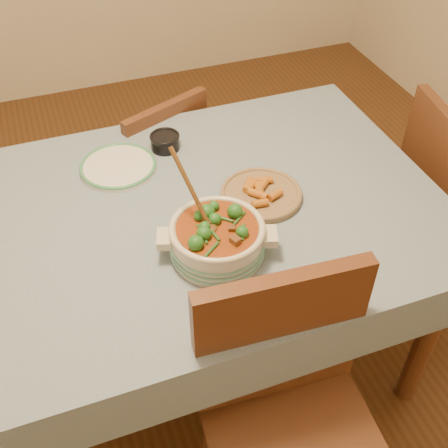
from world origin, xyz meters
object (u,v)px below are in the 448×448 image
(white_plate, at_px, (118,167))
(chair_right, at_px, (448,198))
(condiment_bowl, at_px, (165,141))
(chair_far, at_px, (156,169))
(fried_plate, at_px, (261,193))
(chair_near, at_px, (290,415))
(dining_table, at_px, (174,236))
(stew_casserole, at_px, (217,237))

(white_plate, xyz_separation_m, chair_right, (1.19, -0.27, -0.27))
(condiment_bowl, bearing_deg, chair_far, 86.36)
(fried_plate, bearing_deg, chair_far, 106.53)
(condiment_bowl, relative_size, chair_near, 0.14)
(dining_table, relative_size, chair_far, 2.08)
(fried_plate, distance_m, chair_right, 0.85)
(white_plate, height_order, chair_far, chair_far)
(fried_plate, bearing_deg, condiment_bowl, 120.21)
(stew_casserole, xyz_separation_m, white_plate, (-0.18, 0.48, -0.05))
(chair_far, bearing_deg, stew_casserole, 66.03)
(chair_near, height_order, chair_right, chair_near)
(dining_table, xyz_separation_m, stew_casserole, (0.07, -0.20, 0.16))
(stew_casserole, relative_size, white_plate, 1.10)
(dining_table, xyz_separation_m, white_plate, (-0.10, 0.28, 0.10))
(chair_far, bearing_deg, dining_table, 58.99)
(stew_casserole, relative_size, chair_near, 0.35)
(chair_far, distance_m, chair_near, 1.24)
(white_plate, distance_m, fried_plate, 0.49)
(fried_plate, height_order, chair_near, chair_near)
(chair_far, distance_m, chair_right, 1.17)
(chair_right, bearing_deg, dining_table, 99.88)
(condiment_bowl, bearing_deg, chair_right, -18.20)
(dining_table, height_order, chair_far, chair_far)
(fried_plate, bearing_deg, chair_near, -104.97)
(dining_table, xyz_separation_m, fried_plate, (0.28, -0.02, 0.11))
(fried_plate, bearing_deg, stew_casserole, -138.82)
(dining_table, height_order, chair_right, chair_right)
(dining_table, distance_m, chair_far, 0.66)
(dining_table, height_order, fried_plate, fried_plate)
(stew_casserole, distance_m, chair_near, 0.50)
(stew_casserole, relative_size, chair_right, 0.38)
(condiment_bowl, height_order, chair_far, condiment_bowl)
(chair_near, bearing_deg, fried_plate, 78.84)
(chair_far, bearing_deg, fried_plate, 84.00)
(chair_far, xyz_separation_m, chair_right, (0.99, -0.62, 0.04))
(stew_casserole, bearing_deg, condiment_bowl, 89.71)
(condiment_bowl, bearing_deg, chair_near, -87.05)
(condiment_bowl, relative_size, fried_plate, 0.47)
(dining_table, distance_m, stew_casserole, 0.27)
(chair_near, bearing_deg, stew_casserole, 101.00)
(dining_table, bearing_deg, fried_plate, -3.63)
(chair_far, bearing_deg, condiment_bowl, 63.83)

